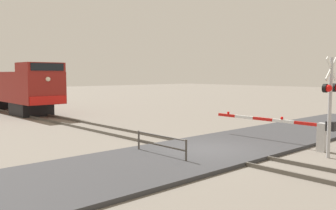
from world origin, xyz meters
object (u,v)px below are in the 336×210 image
Objects in this scene: locomotive at (14,88)px; guard_railing at (161,143)px; crossing_signal at (331,96)px; crossing_gate at (304,130)px.

guard_railing is at bearing -95.63° from locomotive.
locomotive reaches higher than crossing_signal.
crossing_signal is 6.99m from guard_railing.
locomotive is 3.75× the size of crossing_signal.
guard_railing is (-6.02, 2.93, -0.23)m from crossing_gate.
crossing_signal reaches higher than guard_railing.
guard_railing is (-5.02, 4.49, -1.88)m from crossing_signal.
crossing_signal is (2.80, -26.99, 0.37)m from locomotive.
locomotive is 2.40× the size of crossing_gate.
locomotive is at bearing 84.37° from guard_railing.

